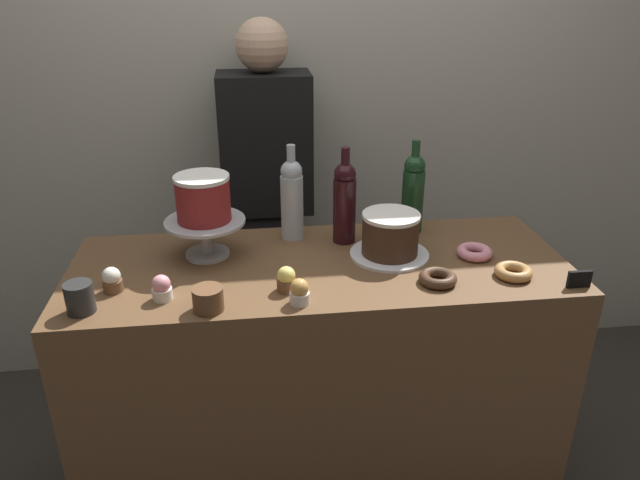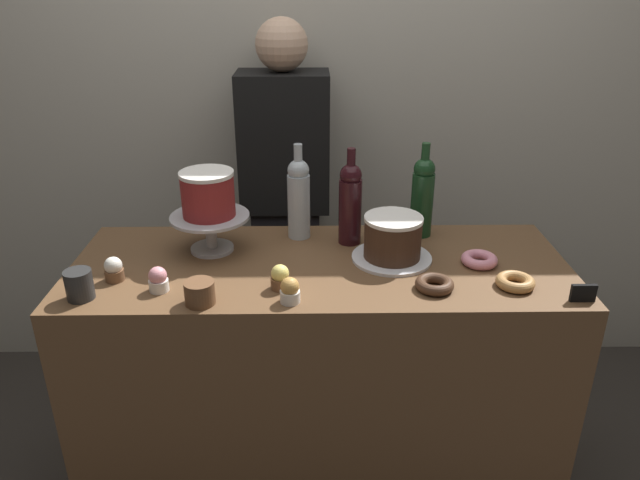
{
  "view_description": "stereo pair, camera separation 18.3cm",
  "coord_description": "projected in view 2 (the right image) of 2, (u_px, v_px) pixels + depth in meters",
  "views": [
    {
      "loc": [
        -0.21,
        -1.65,
        1.75
      ],
      "look_at": [
        0.0,
        0.0,
        1.0
      ],
      "focal_mm": 33.38,
      "sensor_mm": 36.0,
      "label": 1
    },
    {
      "loc": [
        -0.02,
        -1.66,
        1.75
      ],
      "look_at": [
        0.0,
        0.0,
        1.0
      ],
      "focal_mm": 33.38,
      "sensor_mm": 36.0,
      "label": 2
    }
  ],
  "objects": [
    {
      "name": "barista_figure",
      "position": [
        286.0,
        209.0,
        2.5
      ],
      "size": [
        0.36,
        0.22,
        1.6
      ],
      "color": "black",
      "rests_on": "ground_plane"
    },
    {
      "name": "cupcake_caramel",
      "position": [
        290.0,
        291.0,
        1.63
      ],
      "size": [
        0.06,
        0.06,
        0.07
      ],
      "color": "white",
      "rests_on": "display_counter"
    },
    {
      "name": "silver_serving_platter",
      "position": [
        392.0,
        258.0,
        1.89
      ],
      "size": [
        0.25,
        0.25,
        0.01
      ],
      "color": "white",
      "rests_on": "display_counter"
    },
    {
      "name": "donut_chocolate",
      "position": [
        434.0,
        284.0,
        1.7
      ],
      "size": [
        0.11,
        0.11,
        0.03
      ],
      "color": "#472D1E",
      "rests_on": "display_counter"
    },
    {
      "name": "cake_stand_pedestal",
      "position": [
        211.0,
        226.0,
        1.91
      ],
      "size": [
        0.25,
        0.25,
        0.12
      ],
      "color": "#B2B2B7",
      "rests_on": "display_counter"
    },
    {
      "name": "donut_maple",
      "position": [
        515.0,
        282.0,
        1.72
      ],
      "size": [
        0.11,
        0.11,
        0.03
      ],
      "color": "#B27F47",
      "rests_on": "display_counter"
    },
    {
      "name": "display_counter",
      "position": [
        320.0,
        382.0,
        2.05
      ],
      "size": [
        1.55,
        0.6,
        0.92
      ],
      "color": "brown",
      "rests_on": "ground_plane"
    },
    {
      "name": "cookie_stack",
      "position": [
        200.0,
        293.0,
        1.63
      ],
      "size": [
        0.08,
        0.08,
        0.07
      ],
      "color": "brown",
      "rests_on": "display_counter"
    },
    {
      "name": "coffee_cup_ceramic",
      "position": [
        79.0,
        285.0,
        1.65
      ],
      "size": [
        0.08,
        0.08,
        0.08
      ],
      "color": "#282828",
      "rests_on": "display_counter"
    },
    {
      "name": "wine_bottle_clear",
      "position": [
        299.0,
        197.0,
        1.99
      ],
      "size": [
        0.08,
        0.08,
        0.33
      ],
      "color": "#B2BCC1",
      "rests_on": "display_counter"
    },
    {
      "name": "back_wall",
      "position": [
        317.0,
        88.0,
        2.5
      ],
      "size": [
        6.0,
        0.05,
        2.6
      ],
      "color": "#BCB7A8",
      "rests_on": "ground_plane"
    },
    {
      "name": "wine_bottle_dark_red",
      "position": [
        350.0,
        202.0,
        1.95
      ],
      "size": [
        0.08,
        0.08,
        0.33
      ],
      "color": "black",
      "rests_on": "display_counter"
    },
    {
      "name": "cupcake_strawberry",
      "position": [
        158.0,
        280.0,
        1.69
      ],
      "size": [
        0.06,
        0.06,
        0.07
      ],
      "color": "white",
      "rests_on": "display_counter"
    },
    {
      "name": "cupcake_lemon",
      "position": [
        280.0,
        278.0,
        1.7
      ],
      "size": [
        0.06,
        0.06,
        0.07
      ],
      "color": "brown",
      "rests_on": "display_counter"
    },
    {
      "name": "price_sign_chalkboard",
      "position": [
        583.0,
        293.0,
        1.64
      ],
      "size": [
        0.07,
        0.01,
        0.05
      ],
      "color": "black",
      "rests_on": "display_counter"
    },
    {
      "name": "ground_plane",
      "position": [
        320.0,
        480.0,
        2.24
      ],
      "size": [
        12.0,
        12.0,
        0.0
      ],
      "primitive_type": "plane",
      "color": "#38332D"
    },
    {
      "name": "wine_bottle_green",
      "position": [
        422.0,
        195.0,
        2.01
      ],
      "size": [
        0.08,
        0.08,
        0.33
      ],
      "color": "#193D1E",
      "rests_on": "display_counter"
    },
    {
      "name": "donut_pink",
      "position": [
        479.0,
        260.0,
        1.85
      ],
      "size": [
        0.11,
        0.11,
        0.03
      ],
      "color": "pink",
      "rests_on": "display_counter"
    },
    {
      "name": "white_layer_cake",
      "position": [
        208.0,
        194.0,
        1.87
      ],
      "size": [
        0.17,
        0.17,
        0.15
      ],
      "color": "maroon",
      "rests_on": "cake_stand_pedestal"
    },
    {
      "name": "chocolate_round_cake",
      "position": [
        393.0,
        237.0,
        1.86
      ],
      "size": [
        0.18,
        0.18,
        0.13
      ],
      "color": "#3D2619",
      "rests_on": "silver_serving_platter"
    },
    {
      "name": "cupcake_vanilla",
      "position": [
        114.0,
        270.0,
        1.75
      ],
      "size": [
        0.06,
        0.06,
        0.07
      ],
      "color": "brown",
      "rests_on": "display_counter"
    }
  ]
}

